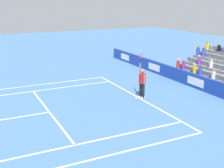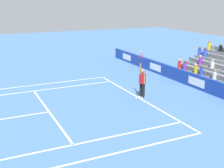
% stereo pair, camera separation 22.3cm
% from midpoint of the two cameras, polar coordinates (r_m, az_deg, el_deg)
% --- Properties ---
extents(line_baseline, '(10.97, 0.10, 0.01)m').
position_cam_midpoint_polar(line_baseline, '(18.09, 5.50, -2.64)').
color(line_baseline, white).
rests_on(line_baseline, ground).
extents(line_service, '(8.23, 0.10, 0.01)m').
position_cam_midpoint_polar(line_service, '(16.13, -11.62, -5.25)').
color(line_service, white).
rests_on(line_service, ground).
extents(line_singles_sideline_left, '(0.10, 11.89, 0.01)m').
position_cam_midpoint_polar(line_singles_sideline_left, '(19.88, -15.77, -1.47)').
color(line_singles_sideline_left, white).
rests_on(line_singles_sideline_left, ground).
extents(line_singles_sideline_right, '(0.10, 11.89, 0.01)m').
position_cam_midpoint_polar(line_singles_sideline_right, '(12.38, -8.97, -11.89)').
color(line_singles_sideline_right, white).
rests_on(line_singles_sideline_right, ground).
extents(line_doubles_sideline_left, '(0.10, 11.89, 0.01)m').
position_cam_midpoint_polar(line_doubles_sideline_left, '(21.18, -16.42, -0.46)').
color(line_doubles_sideline_left, white).
rests_on(line_doubles_sideline_left, ground).
extents(line_doubles_sideline_right, '(0.10, 11.89, 0.01)m').
position_cam_midpoint_polar(line_doubles_sideline_right, '(11.23, -6.91, -14.92)').
color(line_doubles_sideline_right, white).
rests_on(line_doubles_sideline_right, ground).
extents(line_centre_mark, '(0.10, 0.20, 0.01)m').
position_cam_midpoint_polar(line_centre_mark, '(18.04, 5.22, -2.69)').
color(line_centre_mark, white).
rests_on(line_centre_mark, ground).
extents(sponsor_barrier, '(24.60, 0.22, 0.95)m').
position_cam_midpoint_polar(sponsor_barrier, '(20.54, 16.42, 0.41)').
color(sponsor_barrier, '#193899').
rests_on(sponsor_barrier, ground).
extents(tennis_player, '(0.53, 0.39, 2.85)m').
position_cam_midpoint_polar(tennis_player, '(17.84, 6.21, 0.39)').
color(tennis_player, black).
rests_on(tennis_player, ground).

